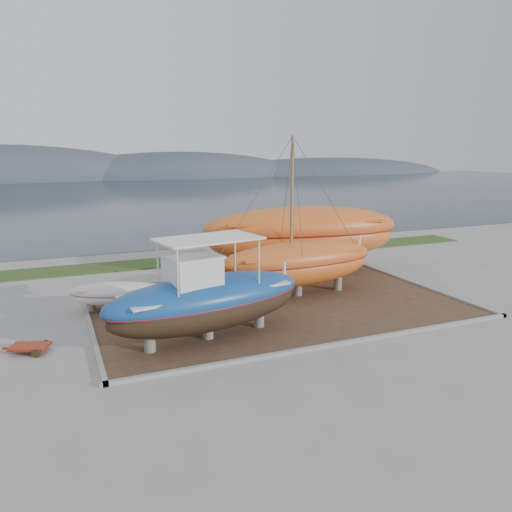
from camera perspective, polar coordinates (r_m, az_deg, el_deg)
name	(u,v)px	position (r m, az deg, el deg)	size (l,w,h in m)	color
ground	(313,329)	(22.47, 6.52, -8.26)	(140.00, 140.00, 0.00)	gray
dirt_patch	(275,303)	(25.82, 2.19, -5.38)	(18.00, 12.00, 0.06)	#422D1E
curb_frame	(275,302)	(25.81, 2.19, -5.28)	(18.60, 12.60, 0.15)	gray
grass_strip	(208,258)	(36.22, -5.47, -0.27)	(44.00, 3.00, 0.08)	#284219
sea	(113,195)	(89.27, -16.02, 6.68)	(260.00, 100.00, 0.04)	#17252E
mountain_ridge	(87,178)	(143.91, -18.72, 8.43)	(200.00, 36.00, 20.00)	#333D49
blue_caique	(207,289)	(20.53, -5.61, -3.78)	(8.85, 2.77, 4.26)	navy
white_dinghy	(118,297)	(25.23, -15.53, -4.55)	(4.58, 1.72, 1.38)	silver
orange_sailboat	(299,218)	(26.22, 4.95, 4.34)	(9.00, 2.65, 8.40)	#C8591E
orange_bare_hull	(302,241)	(31.56, 5.31, 1.74)	(12.60, 3.78, 4.13)	#C8591E
red_trailer	(30,349)	(21.71, -24.43, -9.64)	(2.12, 1.06, 0.30)	maroon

